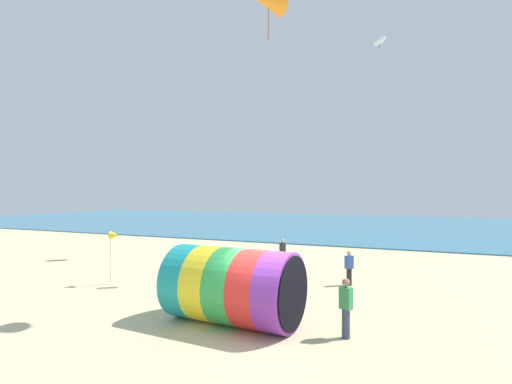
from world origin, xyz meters
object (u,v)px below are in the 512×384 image
object	(u,v)px
kite_handler	(346,307)
beach_flag	(114,238)
kite_white_parafoil	(379,41)
kite_orange_delta	(268,0)
giant_inflatable_tube	(233,286)
bystander_mid_beach	(283,253)
bystander_near_water	(349,268)

from	to	relation	value
kite_handler	beach_flag	size ratio (longest dim) A/B	0.71
kite_handler	beach_flag	xyz separation A→B (m)	(-11.03, 2.55, 1.28)
kite_white_parafoil	kite_orange_delta	world-z (taller)	kite_white_parafoil
kite_orange_delta	beach_flag	size ratio (longest dim) A/B	0.83
giant_inflatable_tube	beach_flag	world-z (taller)	giant_inflatable_tube
bystander_mid_beach	beach_flag	world-z (taller)	beach_flag
giant_inflatable_tube	bystander_near_water	size ratio (longest dim) A/B	2.83
bystander_near_water	kite_white_parafoil	bearing A→B (deg)	87.91
kite_white_parafoil	kite_orange_delta	bearing A→B (deg)	-99.41
kite_orange_delta	bystander_mid_beach	xyz separation A→B (m)	(-2.19, 8.02, -10.52)
kite_handler	bystander_mid_beach	bearing A→B (deg)	118.53
kite_handler	bystander_mid_beach	world-z (taller)	kite_handler
kite_white_parafoil	kite_orange_delta	distance (m)	15.40
kite_white_parafoil	kite_orange_delta	xyz separation A→B (m)	(-2.46, -14.85, -3.26)
kite_white_parafoil	bystander_mid_beach	world-z (taller)	kite_white_parafoil
kite_orange_delta	bystander_near_water	world-z (taller)	kite_orange_delta
kite_orange_delta	kite_white_parafoil	bearing A→B (deg)	80.59
kite_handler	kite_orange_delta	world-z (taller)	kite_orange_delta
giant_inflatable_tube	bystander_mid_beach	world-z (taller)	giant_inflatable_tube
giant_inflatable_tube	bystander_mid_beach	distance (m)	10.10
bystander_near_water	giant_inflatable_tube	bearing A→B (deg)	-110.78
kite_white_parafoil	bystander_near_water	distance (m)	16.99
beach_flag	kite_white_parafoil	bearing A→B (deg)	53.66
kite_handler	bystander_near_water	size ratio (longest dim) A/B	1.11
bystander_near_water	bystander_mid_beach	xyz separation A→B (m)	(-4.29, 3.11, -0.01)
kite_orange_delta	beach_flag	bearing A→B (deg)	174.44
bystander_near_water	kite_handler	bearing A→B (deg)	-81.21
giant_inflatable_tube	beach_flag	size ratio (longest dim) A/B	1.82
giant_inflatable_tube	kite_white_parafoil	size ratio (longest dim) A/B	3.05
kite_orange_delta	bystander_mid_beach	bearing A→B (deg)	105.29
kite_orange_delta	kite_handler	bearing A→B (deg)	-29.60
kite_white_parafoil	beach_flag	distance (m)	21.42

